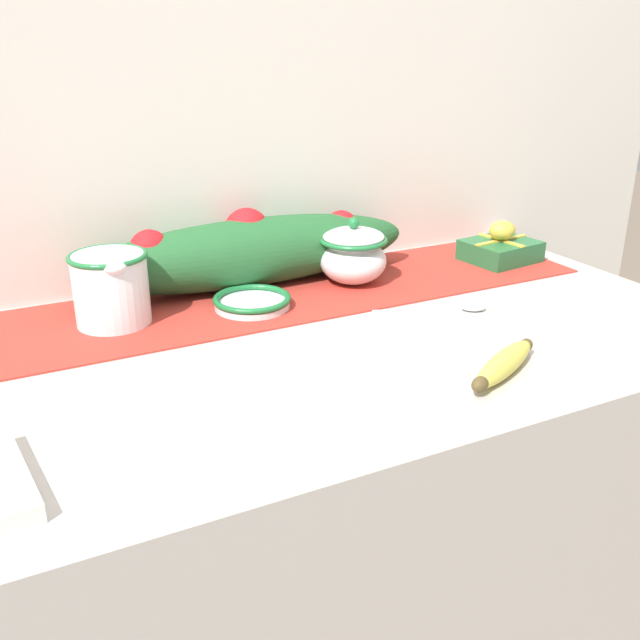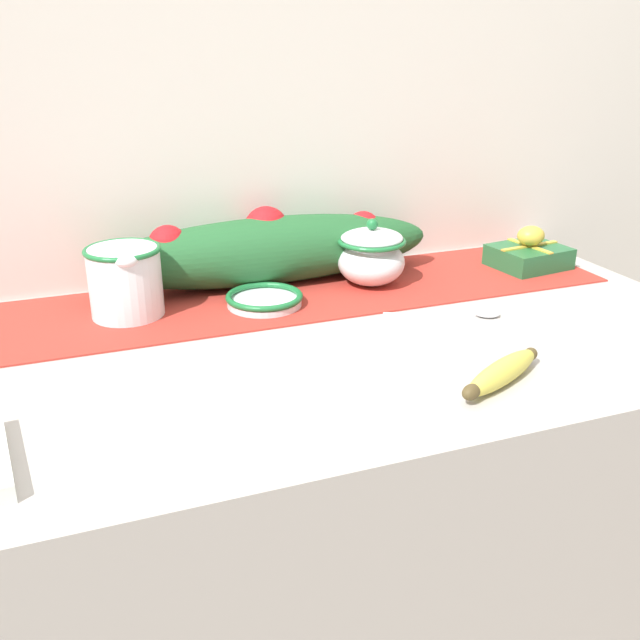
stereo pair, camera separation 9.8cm
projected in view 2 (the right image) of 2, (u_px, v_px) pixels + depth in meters
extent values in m
cube|color=#B7B2AD|center=(323.00, 589.00, 1.22)|extent=(1.25, 0.66, 0.93)
cube|color=silver|center=(252.00, 126.00, 1.25)|extent=(2.05, 0.04, 2.40)
cube|color=#B23328|center=(283.00, 296.00, 1.21)|extent=(1.15, 0.26, 0.00)
cylinder|color=white|center=(126.00, 282.00, 1.10)|extent=(0.11, 0.11, 0.11)
torus|color=#1E7038|center=(122.00, 250.00, 1.08)|extent=(0.12, 0.12, 0.01)
torus|color=white|center=(120.00, 264.00, 1.16)|extent=(0.06, 0.01, 0.06)
ellipsoid|color=white|center=(126.00, 261.00, 1.04)|extent=(0.03, 0.02, 0.02)
ellipsoid|color=white|center=(371.00, 262.00, 1.25)|extent=(0.12, 0.12, 0.08)
torus|color=#1E7038|center=(372.00, 241.00, 1.23)|extent=(0.12, 0.12, 0.01)
ellipsoid|color=white|center=(372.00, 238.00, 1.23)|extent=(0.11, 0.11, 0.03)
sphere|color=#1E7038|center=(372.00, 224.00, 1.22)|extent=(0.02, 0.02, 0.02)
cylinder|color=white|center=(264.00, 302.00, 1.16)|extent=(0.12, 0.12, 0.01)
torus|color=#1E7038|center=(264.00, 296.00, 1.16)|extent=(0.13, 0.13, 0.01)
ellipsoid|color=#DBCC4C|center=(502.00, 372.00, 0.90)|extent=(0.16, 0.10, 0.03)
ellipsoid|color=brown|center=(471.00, 392.00, 0.85)|extent=(0.03, 0.03, 0.02)
ellipsoid|color=brown|center=(530.00, 354.00, 0.95)|extent=(0.03, 0.03, 0.02)
cube|color=silver|center=(429.00, 314.00, 1.13)|extent=(0.13, 0.06, 0.00)
ellipsoid|color=silver|center=(488.00, 314.00, 1.12)|extent=(0.05, 0.04, 0.01)
cube|color=#236638|center=(529.00, 257.00, 1.35)|extent=(0.14, 0.13, 0.04)
cube|color=gold|center=(530.00, 246.00, 1.34)|extent=(0.13, 0.03, 0.00)
cube|color=gold|center=(530.00, 246.00, 1.34)|extent=(0.02, 0.11, 0.00)
ellipsoid|color=gold|center=(531.00, 236.00, 1.33)|extent=(0.05, 0.05, 0.04)
ellipsoid|color=#235B2D|center=(270.00, 250.00, 1.25)|extent=(0.61, 0.13, 0.12)
sphere|color=red|center=(168.00, 245.00, 1.18)|extent=(0.07, 0.07, 0.07)
sphere|color=red|center=(266.00, 229.00, 1.25)|extent=(0.08, 0.08, 0.08)
sphere|color=red|center=(363.00, 228.00, 1.31)|extent=(0.06, 0.06, 0.06)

